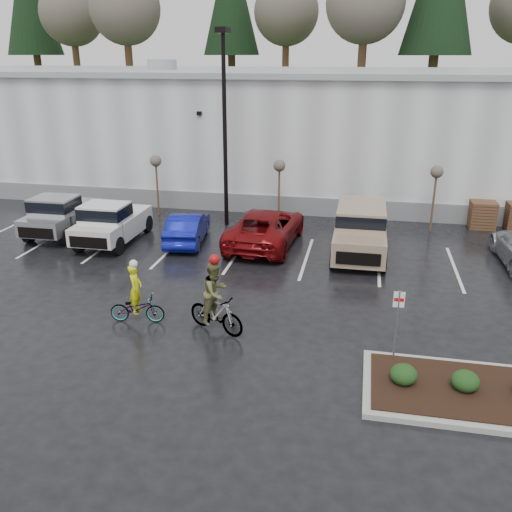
% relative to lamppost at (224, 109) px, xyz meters
% --- Properties ---
extents(ground, '(120.00, 120.00, 0.00)m').
position_rel_lamppost_xyz_m(ground, '(4.00, -12.00, -5.69)').
color(ground, black).
rests_on(ground, ground).
extents(warehouse, '(60.50, 15.50, 7.20)m').
position_rel_lamppost_xyz_m(warehouse, '(4.00, 9.99, -2.04)').
color(warehouse, '#B7BABD').
rests_on(warehouse, ground).
extents(wooded_ridge, '(80.00, 25.00, 6.00)m').
position_rel_lamppost_xyz_m(wooded_ridge, '(4.00, 33.00, -2.69)').
color(wooded_ridge, '#273F1A').
rests_on(wooded_ridge, ground).
extents(lamppost, '(0.50, 1.00, 9.22)m').
position_rel_lamppost_xyz_m(lamppost, '(0.00, 0.00, 0.00)').
color(lamppost, black).
rests_on(lamppost, ground).
extents(sapling_west, '(0.60, 0.60, 3.20)m').
position_rel_lamppost_xyz_m(sapling_west, '(-4.00, 1.00, -2.96)').
color(sapling_west, '#47311C').
rests_on(sapling_west, ground).
extents(sapling_mid, '(0.60, 0.60, 3.20)m').
position_rel_lamppost_xyz_m(sapling_mid, '(2.50, 1.00, -2.96)').
color(sapling_mid, '#47311C').
rests_on(sapling_mid, ground).
extents(sapling_east, '(0.60, 0.60, 3.20)m').
position_rel_lamppost_xyz_m(sapling_east, '(10.00, 1.00, -2.96)').
color(sapling_east, '#47311C').
rests_on(sapling_east, ground).
extents(pallet_stack_a, '(1.20, 1.20, 1.35)m').
position_rel_lamppost_xyz_m(pallet_stack_a, '(12.50, 2.00, -5.01)').
color(pallet_stack_a, '#47311C').
rests_on(pallet_stack_a, ground).
extents(shrub_a, '(0.70, 0.70, 0.52)m').
position_rel_lamppost_xyz_m(shrub_a, '(8.00, -13.00, -5.27)').
color(shrub_a, '#123415').
rests_on(shrub_a, curb_island).
extents(shrub_b, '(0.70, 0.70, 0.52)m').
position_rel_lamppost_xyz_m(shrub_b, '(9.50, -13.00, -5.27)').
color(shrub_b, '#123415').
rests_on(shrub_b, curb_island).
extents(fire_lane_sign, '(0.30, 0.05, 2.20)m').
position_rel_lamppost_xyz_m(fire_lane_sign, '(7.80, -11.80, -4.28)').
color(fire_lane_sign, gray).
rests_on(fire_lane_sign, ground).
extents(pickup_silver, '(2.10, 5.20, 1.96)m').
position_rel_lamppost_xyz_m(pickup_silver, '(-7.25, -2.68, -4.71)').
color(pickup_silver, '#A9ACB1').
rests_on(pickup_silver, ground).
extents(pickup_white, '(2.10, 5.20, 1.96)m').
position_rel_lamppost_xyz_m(pickup_white, '(-4.38, -3.38, -4.71)').
color(pickup_white, silver).
rests_on(pickup_white, ground).
extents(car_blue, '(2.03, 4.37, 1.39)m').
position_rel_lamppost_xyz_m(car_blue, '(-1.06, -3.00, -4.99)').
color(car_blue, navy).
rests_on(car_blue, ground).
extents(car_red, '(3.08, 6.00, 1.62)m').
position_rel_lamppost_xyz_m(car_red, '(2.48, -2.59, -4.87)').
color(car_red, maroon).
rests_on(car_red, ground).
extents(suv_tan, '(2.20, 5.10, 2.06)m').
position_rel_lamppost_xyz_m(suv_tan, '(6.66, -3.16, -4.66)').
color(suv_tan, '#9C836A').
rests_on(suv_tan, ground).
extents(cyclist_hivis, '(1.82, 0.85, 2.12)m').
position_rel_lamppost_xyz_m(cyclist_hivis, '(-0.17, -10.85, -5.02)').
color(cyclist_hivis, '#3F3F44').
rests_on(cyclist_hivis, ground).
extents(cyclist_olive, '(2.03, 1.30, 2.54)m').
position_rel_lamppost_xyz_m(cyclist_olive, '(2.48, -10.98, -4.77)').
color(cyclist_olive, '#3F3F44').
rests_on(cyclist_olive, ground).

